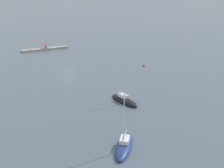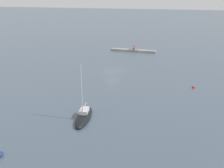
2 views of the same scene
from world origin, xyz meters
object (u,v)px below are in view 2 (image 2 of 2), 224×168
object	(u,v)px
sailboat_black_outer	(84,116)
mooring_buoy_mid	(193,88)
person_seated_brown_left	(134,49)
umbrella_open_red	(134,46)

from	to	relation	value
sailboat_black_outer	mooring_buoy_mid	bearing A→B (deg)	-140.77
person_seated_brown_left	mooring_buoy_mid	xyz separation A→B (m)	(-16.37, 26.46, -0.68)
umbrella_open_red	person_seated_brown_left	bearing A→B (deg)	89.84
sailboat_black_outer	mooring_buoy_mid	world-z (taller)	sailboat_black_outer
umbrella_open_red	mooring_buoy_mid	size ratio (longest dim) A/B	2.47
umbrella_open_red	mooring_buoy_mid	bearing A→B (deg)	121.49
umbrella_open_red	mooring_buoy_mid	xyz separation A→B (m)	(-16.37, 26.72, -1.53)
person_seated_brown_left	sailboat_black_outer	bearing A→B (deg)	93.56
sailboat_black_outer	mooring_buoy_mid	size ratio (longest dim) A/B	15.49
sailboat_black_outer	person_seated_brown_left	bearing A→B (deg)	-96.69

